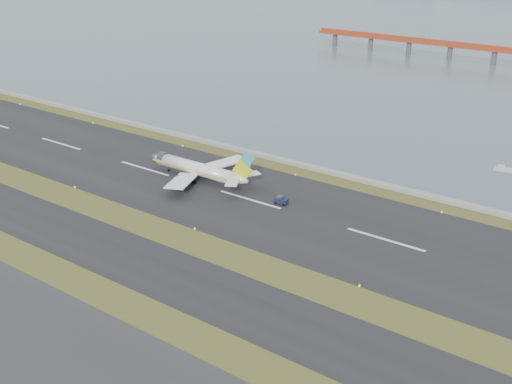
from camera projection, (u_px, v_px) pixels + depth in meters
ground at (174, 241)px, 150.86m from camera, size 1000.00×1000.00×0.00m
taxiway_strip at (136, 261)px, 141.94m from camera, size 1000.00×18.00×0.10m
runway_strip at (250, 200)px, 173.12m from camera, size 1000.00×45.00×0.10m
seawall at (309, 167)px, 195.22m from camera, size 1000.00×2.50×1.00m
airliner at (200, 169)px, 184.72m from camera, size 38.52×32.89×12.80m
pushback_tug at (281, 200)px, 170.13m from camera, size 3.66×2.38×2.23m
workboat_near at (505, 169)px, 192.90m from camera, size 7.40×3.46×1.73m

